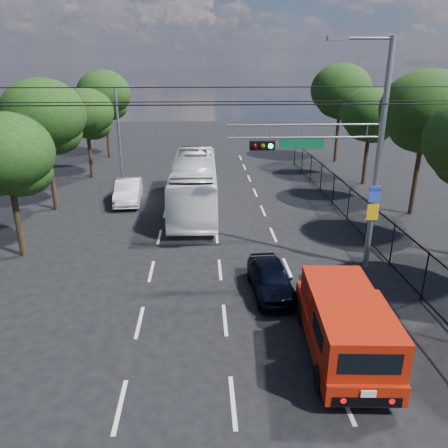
{
  "coord_description": "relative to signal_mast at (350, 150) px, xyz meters",
  "views": [
    {
      "loc": [
        -0.72,
        -9.29,
        8.54
      ],
      "look_at": [
        0.08,
        6.21,
        2.8
      ],
      "focal_mm": 35.0,
      "sensor_mm": 36.0,
      "label": 1
    }
  ],
  "objects": [
    {
      "name": "streetlight_left",
      "position": [
        -11.62,
        14.01,
        -1.3
      ],
      "size": [
        2.09,
        0.22,
        7.08
      ],
      "color": "slate",
      "rests_on": "ground"
    },
    {
      "name": "ground",
      "position": [
        -5.28,
        -7.99,
        -5.24
      ],
      "size": [
        120.0,
        120.0,
        0.0
      ],
      "primitive_type": "plane",
      "color": "black",
      "rests_on": "ground"
    },
    {
      "name": "red_pickup",
      "position": [
        -1.78,
        -6.13,
        -4.1
      ],
      "size": [
        2.47,
        5.87,
        2.13
      ],
      "color": "black",
      "rests_on": "ground"
    },
    {
      "name": "white_van",
      "position": [
        -10.78,
        10.21,
        -4.51
      ],
      "size": [
        1.83,
        4.53,
        1.46
      ],
      "primitive_type": "imported",
      "rotation": [
        0.0,
        0.0,
        0.06
      ],
      "color": "silver",
      "rests_on": "ground"
    },
    {
      "name": "tree_right_c",
      "position": [
        6.53,
        7.03,
        0.49
      ],
      "size": [
        5.1,
        5.1,
        8.29
      ],
      "color": "black",
      "rests_on": "ground"
    },
    {
      "name": "fence_right",
      "position": [
        2.32,
        4.18,
        -4.21
      ],
      "size": [
        0.06,
        34.03,
        2.0
      ],
      "color": "black",
      "rests_on": "ground"
    },
    {
      "name": "tree_left_e",
      "position": [
        -14.87,
        25.03,
        0.29
      ],
      "size": [
        4.92,
        4.92,
        7.99
      ],
      "color": "black",
      "rests_on": "ground"
    },
    {
      "name": "tree_right_d",
      "position": [
        6.13,
        14.03,
        -0.39
      ],
      "size": [
        4.32,
        4.32,
        7.02
      ],
      "color": "black",
      "rests_on": "ground"
    },
    {
      "name": "lane_markings",
      "position": [
        -5.28,
        6.01,
        -5.24
      ],
      "size": [
        6.12,
        38.0,
        0.01
      ],
      "color": "beige",
      "rests_on": "ground"
    },
    {
      "name": "tree_left_d",
      "position": [
        -14.67,
        17.03,
        -0.52
      ],
      "size": [
        4.2,
        4.2,
        6.83
      ],
      "color": "black",
      "rests_on": "ground"
    },
    {
      "name": "white_bus",
      "position": [
        -6.49,
        8.82,
        -3.68
      ],
      "size": [
        2.75,
        11.24,
        3.12
      ],
      "primitive_type": "imported",
      "rotation": [
        0.0,
        0.0,
        -0.01
      ],
      "color": "white",
      "rests_on": "ground"
    },
    {
      "name": "signal_mast",
      "position": [
        0.0,
        0.0,
        0.0
      ],
      "size": [
        6.43,
        0.39,
        9.5
      ],
      "color": "slate",
      "rests_on": "ground"
    },
    {
      "name": "tree_left_b",
      "position": [
        -14.47,
        2.03,
        -0.66
      ],
      "size": [
        4.08,
        4.08,
        6.63
      ],
      "color": "black",
      "rests_on": "ground"
    },
    {
      "name": "navy_hatchback",
      "position": [
        -3.38,
        -2.15,
        -4.6
      ],
      "size": [
        1.72,
        3.83,
        1.28
      ],
      "primitive_type": "imported",
      "rotation": [
        0.0,
        0.0,
        0.06
      ],
      "color": "black",
      "rests_on": "ground"
    },
    {
      "name": "tree_right_e",
      "position": [
        6.33,
        22.03,
        0.69
      ],
      "size": [
        5.28,
        5.28,
        8.58
      ],
      "color": "black",
      "rests_on": "ground"
    },
    {
      "name": "tree_left_c",
      "position": [
        -15.07,
        9.03,
        0.15
      ],
      "size": [
        4.8,
        4.8,
        7.8
      ],
      "color": "black",
      "rests_on": "ground"
    },
    {
      "name": "utility_wires",
      "position": [
        -5.28,
        0.84,
        1.99
      ],
      "size": [
        22.0,
        5.04,
        0.74
      ],
      "color": "black",
      "rests_on": "ground"
    }
  ]
}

